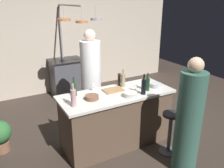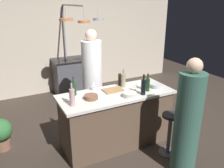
% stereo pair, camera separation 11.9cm
% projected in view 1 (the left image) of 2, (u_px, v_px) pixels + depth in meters
% --- Properties ---
extents(ground_plane, '(9.00, 9.00, 0.00)m').
position_uv_depth(ground_plane, '(116.00, 142.00, 3.87)').
color(ground_plane, '#382D26').
extents(back_wall, '(6.40, 0.16, 2.60)m').
position_uv_depth(back_wall, '(60.00, 40.00, 5.76)').
color(back_wall, '#BCAD99').
rests_on(back_wall, ground_plane).
extents(kitchen_island, '(1.80, 0.72, 0.90)m').
position_uv_depth(kitchen_island, '(117.00, 118.00, 3.71)').
color(kitchen_island, brown).
rests_on(kitchen_island, ground_plane).
extents(stove_range, '(0.80, 0.64, 0.89)m').
position_uv_depth(stove_range, '(67.00, 77.00, 5.72)').
color(stove_range, '#47474C').
rests_on(stove_range, ground_plane).
extents(chef, '(0.37, 0.37, 1.77)m').
position_uv_depth(chef, '(91.00, 80.00, 4.34)').
color(chef, white).
rests_on(chef, ground_plane).
extents(bar_stool_right, '(0.28, 0.28, 0.68)m').
position_uv_depth(bar_stool_right, '(170.00, 131.00, 3.50)').
color(bar_stool_right, '#4C4C51').
rests_on(bar_stool_right, ground_plane).
extents(guest_right, '(0.34, 0.34, 1.62)m').
position_uv_depth(guest_right, '(189.00, 121.00, 3.03)').
color(guest_right, '#33594C').
rests_on(guest_right, ground_plane).
extents(overhead_pot_rack, '(0.89, 1.43, 2.17)m').
position_uv_depth(overhead_pot_rack, '(72.00, 29.00, 4.84)').
color(overhead_pot_rack, gray).
rests_on(overhead_pot_rack, ground_plane).
extents(potted_plant, '(0.36, 0.36, 0.52)m').
position_uv_depth(potted_plant, '(0.00, 135.00, 3.55)').
color(potted_plant, brown).
rests_on(potted_plant, ground_plane).
extents(cutting_board, '(0.32, 0.22, 0.02)m').
position_uv_depth(cutting_board, '(113.00, 90.00, 3.65)').
color(cutting_board, '#997047').
rests_on(cutting_board, kitchen_island).
extents(pepper_mill, '(0.05, 0.05, 0.21)m').
position_uv_depth(pepper_mill, '(119.00, 80.00, 3.83)').
color(pepper_mill, '#382319').
rests_on(pepper_mill, kitchen_island).
extents(wine_bottle_green, '(0.07, 0.07, 0.30)m').
position_uv_depth(wine_bottle_green, '(74.00, 89.00, 3.43)').
color(wine_bottle_green, '#193D23').
rests_on(wine_bottle_green, kitchen_island).
extents(wine_bottle_dark, '(0.07, 0.07, 0.32)m').
position_uv_depth(wine_bottle_dark, '(144.00, 86.00, 3.48)').
color(wine_bottle_dark, black).
rests_on(wine_bottle_dark, kitchen_island).
extents(wine_bottle_white, '(0.07, 0.07, 0.31)m').
position_uv_depth(wine_bottle_white, '(123.00, 80.00, 3.77)').
color(wine_bottle_white, gray).
rests_on(wine_bottle_white, kitchen_island).
extents(wine_bottle_red, '(0.07, 0.07, 0.29)m').
position_uv_depth(wine_bottle_red, '(147.00, 84.00, 3.63)').
color(wine_bottle_red, '#143319').
rests_on(wine_bottle_red, kitchen_island).
extents(wine_bottle_rose, '(0.07, 0.07, 0.32)m').
position_uv_depth(wine_bottle_rose, '(73.00, 98.00, 3.07)').
color(wine_bottle_rose, '#B78C8E').
rests_on(wine_bottle_rose, kitchen_island).
extents(wine_glass_by_chef, '(0.07, 0.07, 0.15)m').
position_uv_depth(wine_glass_by_chef, '(93.00, 85.00, 3.60)').
color(wine_glass_by_chef, silver).
rests_on(wine_glass_by_chef, kitchen_island).
extents(wine_glass_near_right_guest, '(0.07, 0.07, 0.15)m').
position_uv_depth(wine_glass_near_right_guest, '(136.00, 86.00, 3.57)').
color(wine_glass_near_right_guest, silver).
rests_on(wine_glass_near_right_guest, kitchen_island).
extents(mixing_bowl_steel, '(0.20, 0.20, 0.07)m').
position_uv_depth(mixing_bowl_steel, '(156.00, 85.00, 3.78)').
color(mixing_bowl_steel, '#B7B7BC').
rests_on(mixing_bowl_steel, kitchen_island).
extents(mixing_bowl_wooden, '(0.20, 0.20, 0.06)m').
position_uv_depth(mixing_bowl_wooden, '(92.00, 97.00, 3.33)').
color(mixing_bowl_wooden, brown).
rests_on(mixing_bowl_wooden, kitchen_island).
extents(mixing_bowl_ceramic, '(0.20, 0.20, 0.07)m').
position_uv_depth(mixing_bowl_ceramic, '(130.00, 94.00, 3.41)').
color(mixing_bowl_ceramic, silver).
rests_on(mixing_bowl_ceramic, kitchen_island).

